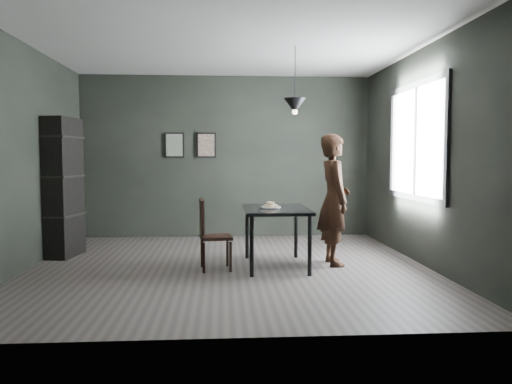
{
  "coord_description": "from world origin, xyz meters",
  "views": [
    {
      "loc": [
        -0.08,
        -6.25,
        1.39
      ],
      "look_at": [
        0.35,
        0.05,
        0.95
      ],
      "focal_mm": 35.0,
      "sensor_mm": 36.0,
      "label": 1
    }
  ],
  "objects": [
    {
      "name": "white_plate",
      "position": [
        0.53,
        -0.06,
        0.76
      ],
      "size": [
        0.23,
        0.23,
        0.01
      ],
      "primitive_type": "cylinder",
      "color": "white",
      "rests_on": "cafe_table"
    },
    {
      "name": "cafe_table",
      "position": [
        0.6,
        0.0,
        0.67
      ],
      "size": [
        0.8,
        1.2,
        0.75
      ],
      "color": "black",
      "rests_on": "ground"
    },
    {
      "name": "framed_print_left",
      "position": [
        -0.9,
        2.47,
        1.6
      ],
      "size": [
        0.34,
        0.04,
        0.44
      ],
      "color": "black",
      "rests_on": "ground"
    },
    {
      "name": "framed_print_right",
      "position": [
        -0.35,
        2.47,
        1.6
      ],
      "size": [
        0.34,
        0.04,
        0.44
      ],
      "color": "black",
      "rests_on": "ground"
    },
    {
      "name": "ceiling",
      "position": [
        0.0,
        0.0,
        2.8
      ],
      "size": [
        5.0,
        5.0,
        0.02
      ],
      "color": "silver",
      "rests_on": "ground"
    },
    {
      "name": "ground",
      "position": [
        0.0,
        0.0,
        0.0
      ],
      "size": [
        5.0,
        5.0,
        0.0
      ],
      "primitive_type": "plane",
      "color": "#393431",
      "rests_on": "ground"
    },
    {
      "name": "window_assembly",
      "position": [
        2.47,
        0.2,
        1.6
      ],
      "size": [
        0.04,
        1.96,
        1.56
      ],
      "color": "white",
      "rests_on": "ground"
    },
    {
      "name": "back_wall",
      "position": [
        0.0,
        2.5,
        1.4
      ],
      "size": [
        5.0,
        0.1,
        2.8
      ],
      "primitive_type": "cube",
      "color": "black",
      "rests_on": "ground"
    },
    {
      "name": "wood_chair",
      "position": [
        -0.24,
        -0.14,
        0.5
      ],
      "size": [
        0.42,
        0.42,
        0.88
      ],
      "rotation": [
        0.0,
        0.0,
        0.11
      ],
      "color": "black",
      "rests_on": "ground"
    },
    {
      "name": "pendant_lamp",
      "position": [
        0.85,
        0.1,
        2.05
      ],
      "size": [
        0.28,
        0.28,
        0.86
      ],
      "color": "black",
      "rests_on": "ground"
    },
    {
      "name": "shelf_unit",
      "position": [
        -2.32,
        0.87,
        0.97
      ],
      "size": [
        0.47,
        0.7,
        1.94
      ],
      "primitive_type": "cube",
      "rotation": [
        0.0,
        0.0,
        -0.16
      ],
      "color": "black",
      "rests_on": "ground"
    },
    {
      "name": "woman",
      "position": [
        1.36,
        0.07,
        0.85
      ],
      "size": [
        0.44,
        0.64,
        1.69
      ],
      "primitive_type": "imported",
      "rotation": [
        0.0,
        0.0,
        1.62
      ],
      "color": "black",
      "rests_on": "ground"
    },
    {
      "name": "donut_pile",
      "position": [
        0.53,
        -0.06,
        0.79
      ],
      "size": [
        0.18,
        0.18,
        0.08
      ],
      "rotation": [
        0.0,
        0.0,
        0.33
      ],
      "color": "beige",
      "rests_on": "white_plate"
    }
  ]
}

